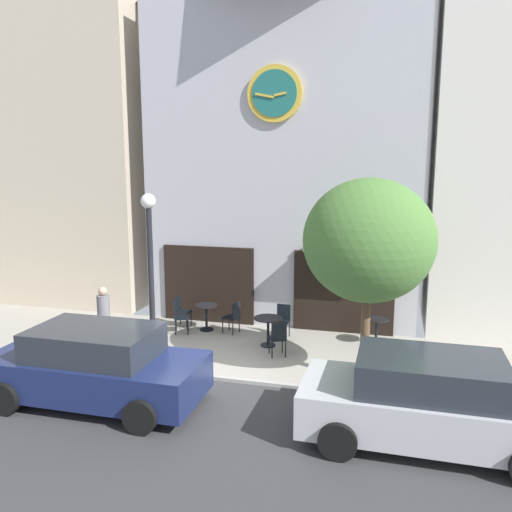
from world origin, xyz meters
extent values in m
cube|color=#9E998E|center=(0.00, 2.06, -0.03)|extent=(26.14, 4.12, 0.05)
cube|color=#38383A|center=(0.00, -3.46, -0.03)|extent=(26.14, 6.92, 0.05)
cube|color=#A8A5A0|center=(0.00, 0.02, 0.04)|extent=(26.14, 0.12, 0.08)
cube|color=#B2B2BC|center=(0.80, 5.41, 4.78)|extent=(8.03, 2.59, 9.55)
cylinder|color=gold|center=(0.80, 4.06, 6.60)|extent=(1.53, 0.10, 1.53)
cylinder|color=#1E6660|center=(0.80, 4.00, 6.60)|extent=(1.25, 0.04, 1.25)
cube|color=gold|center=(0.97, 3.96, 6.57)|extent=(0.35, 0.03, 0.12)
cube|color=gold|center=(0.54, 3.96, 6.54)|extent=(0.54, 0.03, 0.17)
cube|color=black|center=(-1.21, 4.08, 1.15)|extent=(2.81, 0.10, 2.30)
cube|color=black|center=(2.80, 4.08, 1.15)|extent=(2.81, 0.10, 2.30)
cube|color=#72A84C|center=(3.05, 3.77, 2.45)|extent=(2.57, 0.90, 0.12)
cube|color=beige|center=(-6.69, 5.67, 6.01)|extent=(5.72, 3.11, 12.02)
cylinder|color=black|center=(-1.58, 1.04, 0.18)|extent=(0.32, 0.32, 0.36)
cylinder|color=black|center=(-1.58, 1.04, 1.83)|extent=(0.14, 0.14, 3.67)
sphere|color=white|center=(-1.58, 1.04, 3.85)|extent=(0.36, 0.36, 0.36)
cylinder|color=brown|center=(3.58, 0.78, 1.08)|extent=(0.20, 0.20, 2.16)
ellipsoid|color=#4C7A38|center=(3.58, 0.78, 3.13)|extent=(2.77, 2.50, 2.64)
cylinder|color=black|center=(-0.99, 3.26, 0.37)|extent=(0.07, 0.07, 0.73)
cylinder|color=black|center=(-0.99, 3.26, 0.01)|extent=(0.40, 0.40, 0.03)
cylinder|color=black|center=(-0.99, 3.26, 0.73)|extent=(0.64, 0.64, 0.03)
cylinder|color=black|center=(1.03, 2.43, 0.38)|extent=(0.07, 0.07, 0.75)
cylinder|color=black|center=(1.03, 2.43, 0.01)|extent=(0.40, 0.40, 0.03)
cylinder|color=black|center=(1.03, 2.43, 0.75)|extent=(0.76, 0.76, 0.03)
cylinder|color=black|center=(3.77, 3.25, 0.35)|extent=(0.07, 0.07, 0.70)
cylinder|color=black|center=(3.77, 3.25, 0.01)|extent=(0.40, 0.40, 0.03)
cylinder|color=black|center=(3.77, 3.25, 0.70)|extent=(0.62, 0.62, 0.03)
cube|color=black|center=(1.41, 1.81, 0.45)|extent=(0.53, 0.53, 0.04)
cube|color=black|center=(1.49, 1.65, 0.68)|extent=(0.36, 0.20, 0.45)
cylinder|color=black|center=(1.49, 2.04, 0.23)|extent=(0.03, 0.03, 0.45)
cylinder|color=black|center=(1.19, 1.89, 0.23)|extent=(0.03, 0.03, 0.45)
cylinder|color=black|center=(1.64, 1.73, 0.23)|extent=(0.03, 0.03, 0.45)
cylinder|color=black|center=(1.33, 1.58, 0.23)|extent=(0.03, 0.03, 0.45)
cube|color=black|center=(-1.75, 3.38, 0.45)|extent=(0.40, 0.40, 0.04)
cube|color=black|center=(-1.93, 3.38, 0.68)|extent=(0.04, 0.38, 0.45)
cylinder|color=black|center=(-1.58, 3.21, 0.23)|extent=(0.03, 0.03, 0.45)
cylinder|color=black|center=(-1.58, 3.55, 0.23)|extent=(0.03, 0.03, 0.45)
cylinder|color=black|center=(-1.92, 3.21, 0.23)|extent=(0.03, 0.03, 0.45)
cylinder|color=black|center=(-1.92, 3.55, 0.23)|extent=(0.03, 0.03, 0.45)
cube|color=black|center=(-0.24, 3.20, 0.45)|extent=(0.49, 0.49, 0.04)
cube|color=black|center=(-0.06, 3.16, 0.68)|extent=(0.14, 0.38, 0.45)
cylinder|color=black|center=(-0.36, 3.41, 0.23)|extent=(0.03, 0.03, 0.45)
cylinder|color=black|center=(-0.44, 3.08, 0.23)|extent=(0.03, 0.03, 0.45)
cylinder|color=black|center=(-0.03, 3.33, 0.23)|extent=(0.03, 0.03, 0.45)
cylinder|color=black|center=(-0.12, 3.00, 0.23)|extent=(0.03, 0.03, 0.45)
cube|color=black|center=(1.24, 3.17, 0.45)|extent=(0.43, 0.43, 0.04)
cube|color=black|center=(1.25, 3.35, 0.68)|extent=(0.38, 0.07, 0.45)
cylinder|color=black|center=(1.05, 3.02, 0.23)|extent=(0.03, 0.03, 0.45)
cylinder|color=black|center=(1.39, 2.98, 0.23)|extent=(0.03, 0.03, 0.45)
cylinder|color=black|center=(1.08, 3.35, 0.23)|extent=(0.03, 0.03, 0.45)
cylinder|color=black|center=(1.42, 3.32, 0.23)|extent=(0.03, 0.03, 0.45)
cube|color=black|center=(-1.57, 2.83, 0.45)|extent=(0.52, 0.52, 0.04)
cube|color=black|center=(-1.74, 2.77, 0.68)|extent=(0.17, 0.37, 0.45)
cylinder|color=black|center=(-1.35, 2.73, 0.23)|extent=(0.03, 0.03, 0.45)
cylinder|color=black|center=(-1.47, 3.05, 0.23)|extent=(0.03, 0.03, 0.45)
cylinder|color=black|center=(-1.67, 2.61, 0.23)|extent=(0.03, 0.03, 0.45)
cylinder|color=black|center=(-1.79, 2.93, 0.23)|extent=(0.03, 0.03, 0.45)
cylinder|color=#2D2D38|center=(-2.93, 1.05, 0.42)|extent=(0.33, 0.33, 0.85)
cylinder|color=slate|center=(-2.93, 1.05, 1.15)|extent=(0.41, 0.41, 0.60)
sphere|color=tan|center=(-2.93, 1.05, 1.56)|extent=(0.22, 0.22, 0.22)
cube|color=navy|center=(-1.53, -1.62, 0.60)|extent=(4.30, 1.81, 0.75)
cube|color=#262B33|center=(-1.53, -1.62, 1.25)|extent=(2.41, 1.59, 0.60)
cylinder|color=black|center=(-0.11, -2.53, 0.32)|extent=(0.64, 0.22, 0.64)
cylinder|color=black|center=(-0.11, -0.73, 0.32)|extent=(0.64, 0.22, 0.64)
cylinder|color=black|center=(-2.95, -2.52, 0.32)|extent=(0.64, 0.22, 0.64)
cylinder|color=black|center=(-2.94, -0.72, 0.32)|extent=(0.64, 0.22, 0.64)
cube|color=#B7BABF|center=(4.78, -1.57, 0.60)|extent=(4.32, 1.85, 0.75)
cube|color=#262B33|center=(4.78, -1.57, 1.25)|extent=(2.43, 1.61, 0.60)
cylinder|color=black|center=(6.21, -0.69, 0.32)|extent=(0.64, 0.23, 0.64)
cylinder|color=black|center=(3.35, -2.46, 0.32)|extent=(0.64, 0.23, 0.64)
cylinder|color=black|center=(3.37, -0.66, 0.32)|extent=(0.64, 0.23, 0.64)
camera|label=1|loc=(4.03, -10.26, 4.72)|focal=36.46mm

